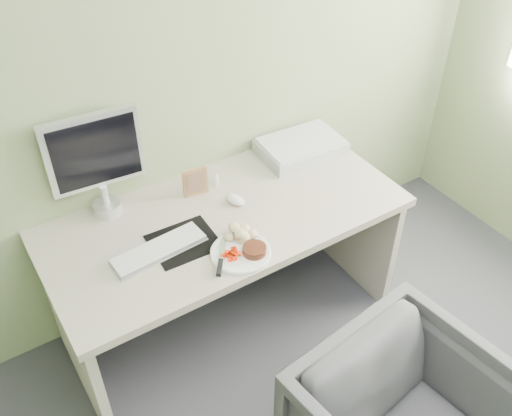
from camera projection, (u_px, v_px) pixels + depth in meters
wall_back at (174, 52)px, 2.36m from camera, size 3.50×0.00×3.50m
desk at (226, 245)px, 2.64m from camera, size 1.60×0.75×0.73m
plate at (241, 253)px, 2.33m from camera, size 0.25×0.25×0.01m
steak at (254, 250)px, 2.31m from camera, size 0.13×0.13×0.03m
potato_pile at (240, 234)px, 2.36m from camera, size 0.11×0.08×0.06m
carrot_heap at (231, 253)px, 2.29m from camera, size 0.07×0.06×0.04m
steak_knife at (221, 261)px, 2.26m from camera, size 0.15×0.19×0.02m
mousepad at (184, 242)px, 2.38m from camera, size 0.28×0.25×0.00m
keyboard at (159, 249)px, 2.33m from camera, size 0.40×0.15×0.02m
computer_mouse at (235, 200)px, 2.57m from camera, size 0.08×0.11×0.04m
photo_frame at (195, 182)px, 2.58m from camera, size 0.12×0.03×0.15m
eyedrop_bottle at (216, 180)px, 2.66m from camera, size 0.03×0.03×0.08m
scanner at (301, 147)px, 2.87m from camera, size 0.43×0.30×0.06m
monitor at (96, 160)px, 2.37m from camera, size 0.40×0.12×0.48m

